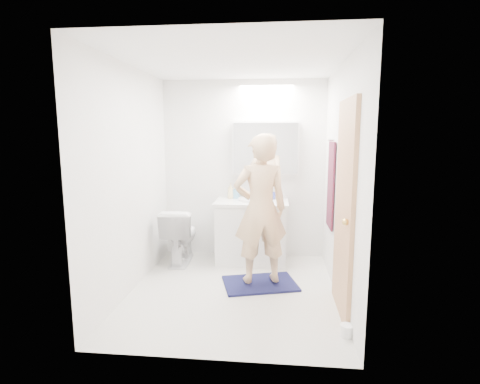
# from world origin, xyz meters

# --- Properties ---
(floor) EXTENTS (2.50, 2.50, 0.00)m
(floor) POSITION_xyz_m (0.00, 0.00, 0.00)
(floor) COLOR silver
(floor) RESTS_ON ground
(ceiling) EXTENTS (2.50, 2.50, 0.00)m
(ceiling) POSITION_xyz_m (0.00, 0.00, 2.40)
(ceiling) COLOR white
(ceiling) RESTS_ON floor
(wall_back) EXTENTS (2.50, 0.00, 2.50)m
(wall_back) POSITION_xyz_m (0.00, 1.25, 1.20)
(wall_back) COLOR white
(wall_back) RESTS_ON floor
(wall_front) EXTENTS (2.50, 0.00, 2.50)m
(wall_front) POSITION_xyz_m (0.00, -1.25, 1.20)
(wall_front) COLOR white
(wall_front) RESTS_ON floor
(wall_left) EXTENTS (0.00, 2.50, 2.50)m
(wall_left) POSITION_xyz_m (-1.10, 0.00, 1.20)
(wall_left) COLOR white
(wall_left) RESTS_ON floor
(wall_right) EXTENTS (0.00, 2.50, 2.50)m
(wall_right) POSITION_xyz_m (1.10, 0.00, 1.20)
(wall_right) COLOR white
(wall_right) RESTS_ON floor
(vanity_cabinet) EXTENTS (0.90, 0.55, 0.78)m
(vanity_cabinet) POSITION_xyz_m (0.13, 0.96, 0.39)
(vanity_cabinet) COLOR white
(vanity_cabinet) RESTS_ON floor
(countertop) EXTENTS (0.95, 0.58, 0.04)m
(countertop) POSITION_xyz_m (0.13, 0.96, 0.80)
(countertop) COLOR white
(countertop) RESTS_ON vanity_cabinet
(sink_basin) EXTENTS (0.36, 0.36, 0.03)m
(sink_basin) POSITION_xyz_m (0.13, 0.99, 0.84)
(sink_basin) COLOR silver
(sink_basin) RESTS_ON countertop
(faucet) EXTENTS (0.02, 0.02, 0.16)m
(faucet) POSITION_xyz_m (0.13, 1.19, 0.90)
(faucet) COLOR #BBBABF
(faucet) RESTS_ON countertop
(medicine_cabinet) EXTENTS (0.88, 0.14, 0.70)m
(medicine_cabinet) POSITION_xyz_m (0.30, 1.18, 1.50)
(medicine_cabinet) COLOR white
(medicine_cabinet) RESTS_ON wall_back
(mirror_panel) EXTENTS (0.84, 0.01, 0.66)m
(mirror_panel) POSITION_xyz_m (0.30, 1.10, 1.50)
(mirror_panel) COLOR silver
(mirror_panel) RESTS_ON medicine_cabinet
(toilet) EXTENTS (0.43, 0.73, 0.73)m
(toilet) POSITION_xyz_m (-0.81, 0.85, 0.37)
(toilet) COLOR white
(toilet) RESTS_ON floor
(bath_rug) EXTENTS (0.92, 0.74, 0.02)m
(bath_rug) POSITION_xyz_m (0.28, 0.20, 0.01)
(bath_rug) COLOR #14173F
(bath_rug) RESTS_ON floor
(person) EXTENTS (0.68, 0.54, 1.64)m
(person) POSITION_xyz_m (0.28, 0.20, 0.87)
(person) COLOR #D8AE82
(person) RESTS_ON bath_rug
(door) EXTENTS (0.04, 0.80, 2.00)m
(door) POSITION_xyz_m (1.08, -0.35, 1.00)
(door) COLOR tan
(door) RESTS_ON wall_right
(door_knob) EXTENTS (0.06, 0.06, 0.06)m
(door_knob) POSITION_xyz_m (1.04, -0.65, 0.95)
(door_knob) COLOR gold
(door_knob) RESTS_ON door
(towel) EXTENTS (0.02, 0.42, 1.00)m
(towel) POSITION_xyz_m (1.08, 0.55, 1.10)
(towel) COLOR #101934
(towel) RESTS_ON wall_right
(towel_hook) EXTENTS (0.07, 0.02, 0.02)m
(towel_hook) POSITION_xyz_m (1.07, 0.55, 1.62)
(towel_hook) COLOR silver
(towel_hook) RESTS_ON wall_right
(soap_bottle_a) EXTENTS (0.10, 0.10, 0.21)m
(soap_bottle_a) POSITION_xyz_m (-0.17, 1.11, 0.93)
(soap_bottle_a) COLOR beige
(soap_bottle_a) RESTS_ON countertop
(soap_bottle_b) EXTENTS (0.09, 0.09, 0.18)m
(soap_bottle_b) POSITION_xyz_m (-0.09, 1.15, 0.91)
(soap_bottle_b) COLOR #5FA0CC
(soap_bottle_b) RESTS_ON countertop
(toothbrush_cup) EXTENTS (0.11, 0.11, 0.09)m
(toothbrush_cup) POSITION_xyz_m (0.40, 1.12, 0.87)
(toothbrush_cup) COLOR #3946AD
(toothbrush_cup) RESTS_ON countertop
(toilet_paper_roll) EXTENTS (0.11, 0.11, 0.10)m
(toilet_paper_roll) POSITION_xyz_m (1.06, -0.81, 0.05)
(toilet_paper_roll) COLOR white
(toilet_paper_roll) RESTS_ON floor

